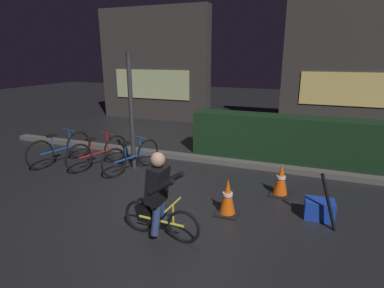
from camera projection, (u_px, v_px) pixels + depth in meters
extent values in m
plane|color=black|center=(169.00, 200.00, 5.44)|extent=(40.00, 40.00, 0.00)
cube|color=#56544F|center=(208.00, 160.00, 7.40)|extent=(12.00, 0.24, 0.12)
cube|color=black|center=(291.00, 138.00, 7.45)|extent=(4.80, 0.70, 1.07)
cube|color=#383330|center=(154.00, 65.00, 11.95)|extent=(4.48, 0.50, 4.22)
cube|color=#BFCC8C|center=(152.00, 84.00, 11.90)|extent=(3.13, 0.04, 1.10)
cube|color=#383330|center=(352.00, 63.00, 10.14)|extent=(4.39, 0.50, 4.46)
cube|color=#F2D172|center=(349.00, 89.00, 10.13)|extent=(3.07, 0.04, 1.10)
cylinder|color=#2D2D33|center=(131.00, 113.00, 6.66)|extent=(0.10, 0.10, 2.55)
torus|color=black|center=(79.00, 145.00, 7.65)|extent=(0.21, 0.66, 0.67)
torus|color=black|center=(40.00, 155.00, 6.86)|extent=(0.21, 0.66, 0.67)
cylinder|color=#19479E|center=(60.00, 150.00, 7.26)|extent=(0.28, 0.98, 0.04)
cylinder|color=#19479E|center=(52.00, 144.00, 7.07)|extent=(0.03, 0.03, 0.38)
cube|color=black|center=(51.00, 136.00, 7.01)|extent=(0.15, 0.22, 0.05)
cylinder|color=#19479E|center=(70.00, 138.00, 7.41)|extent=(0.03, 0.03, 0.42)
cylinder|color=#19479E|center=(69.00, 130.00, 7.35)|extent=(0.45, 0.14, 0.02)
torus|color=black|center=(116.00, 148.00, 7.38)|extent=(0.25, 0.63, 0.65)
torus|color=black|center=(79.00, 158.00, 6.66)|extent=(0.25, 0.63, 0.65)
cylinder|color=#B21919|center=(98.00, 153.00, 7.02)|extent=(0.35, 0.93, 0.04)
cylinder|color=#B21919|center=(91.00, 147.00, 6.85)|extent=(0.03, 0.03, 0.36)
cube|color=black|center=(90.00, 139.00, 6.80)|extent=(0.16, 0.22, 0.05)
cylinder|color=#B21919|center=(107.00, 142.00, 7.16)|extent=(0.03, 0.03, 0.41)
cylinder|color=#B21919|center=(107.00, 133.00, 7.11)|extent=(0.44, 0.17, 0.02)
torus|color=black|center=(148.00, 152.00, 7.10)|extent=(0.25, 0.61, 0.63)
torus|color=black|center=(114.00, 163.00, 6.42)|extent=(0.25, 0.61, 0.63)
cylinder|color=#19479E|center=(132.00, 157.00, 6.76)|extent=(0.34, 0.90, 0.04)
cylinder|color=#19479E|center=(125.00, 151.00, 6.59)|extent=(0.03, 0.03, 0.35)
cube|color=black|center=(125.00, 143.00, 6.54)|extent=(0.16, 0.22, 0.05)
cylinder|color=#19479E|center=(141.00, 146.00, 6.89)|extent=(0.03, 0.03, 0.40)
cylinder|color=#19479E|center=(140.00, 138.00, 6.84)|extent=(0.44, 0.17, 0.02)
cube|color=black|center=(227.00, 213.00, 4.98)|extent=(0.36, 0.36, 0.03)
cone|color=#EA560F|center=(228.00, 196.00, 4.89)|extent=(0.26, 0.26, 0.58)
cylinder|color=white|center=(228.00, 194.00, 4.88)|extent=(0.16, 0.16, 0.05)
cube|color=black|center=(280.00, 194.00, 5.66)|extent=(0.36, 0.36, 0.03)
cone|color=#EA560F|center=(281.00, 179.00, 5.58)|extent=(0.26, 0.26, 0.58)
cylinder|color=white|center=(281.00, 177.00, 5.57)|extent=(0.16, 0.16, 0.05)
cube|color=#193DB7|center=(319.00, 209.00, 4.82)|extent=(0.46, 0.35, 0.30)
torus|color=black|center=(184.00, 227.00, 4.15)|extent=(0.49, 0.07, 0.48)
torus|color=black|center=(140.00, 216.00, 4.43)|extent=(0.49, 0.07, 0.48)
cylinder|color=gold|center=(161.00, 221.00, 4.29)|extent=(0.70, 0.07, 0.04)
cylinder|color=gold|center=(153.00, 211.00, 4.30)|extent=(0.03, 0.03, 0.26)
cube|color=black|center=(153.00, 202.00, 4.27)|extent=(0.21, 0.11, 0.05)
cylinder|color=gold|center=(173.00, 214.00, 4.18)|extent=(0.03, 0.03, 0.30)
cylinder|color=gold|center=(173.00, 205.00, 4.13)|extent=(0.05, 0.46, 0.02)
cylinder|color=navy|center=(163.00, 214.00, 4.37)|extent=(0.12, 0.21, 0.42)
cylinder|color=navy|center=(156.00, 220.00, 4.20)|extent=(0.12, 0.21, 0.42)
cube|color=black|center=(157.00, 185.00, 4.16)|extent=(0.28, 0.33, 0.54)
sphere|color=tan|center=(158.00, 160.00, 4.05)|extent=(0.20, 0.20, 0.20)
cylinder|color=black|center=(171.00, 179.00, 4.21)|extent=(0.40, 0.10, 0.29)
cylinder|color=black|center=(161.00, 187.00, 3.97)|extent=(0.40, 0.10, 0.29)
ellipsoid|color=brown|center=(161.00, 182.00, 4.37)|extent=(0.33, 0.18, 0.24)
cylinder|color=black|center=(328.00, 202.00, 4.49)|extent=(0.31, 0.20, 0.82)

